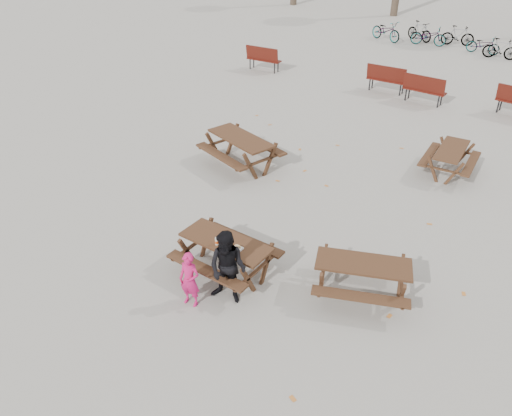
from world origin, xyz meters
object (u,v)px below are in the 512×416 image
Objects in this scene: picnic_table_east at (361,279)px; picnic_table_far at (449,161)px; food_tray at (238,248)px; picnic_table_north at (241,152)px; soda_bottle at (217,241)px; main_picnic_table at (226,249)px; adult at (228,268)px; child at (190,280)px.

picnic_table_east is 1.05× the size of picnic_table_far.
food_tray is 7.10m from picnic_table_far.
picnic_table_north is at bearing 126.42° from food_tray.
soda_bottle is at bearing -43.04° from picnic_table_north.
food_tray is at bearing 159.96° from picnic_table_far.
picnic_table_north is at bearing 126.94° from picnic_table_east.
adult reaches higher than main_picnic_table.
picnic_table_north is at bearing 111.24° from adult.
food_tray is 4.87m from picnic_table_north.
main_picnic_table is 1.05× the size of picnic_table_east.
picnic_table_north is (-4.96, 2.89, 0.06)m from picnic_table_east.
main_picnic_table is 1.22× the size of adult.
food_tray is 0.12× the size of adult.
picnic_table_east is 0.86× the size of picnic_table_north.
food_tray is 0.16× the size of child.
adult is at bearing -34.47° from soda_bottle.
adult is 0.74× the size of picnic_table_north.
soda_bottle is (-0.41, -0.13, 0.05)m from food_tray.
food_tray is 1.08m from child.
food_tray reaches higher than picnic_table_far.
adult reaches higher than picnic_table_east.
main_picnic_table is 1.11× the size of picnic_table_far.
adult is 0.86× the size of picnic_table_east.
soda_bottle is at bearing -107.78° from main_picnic_table.
food_tray is 1.06× the size of soda_bottle.
child is 0.68× the size of picnic_table_far.
soda_bottle is 0.93m from child.
main_picnic_table is 0.33m from soda_bottle.
child is 3.14m from picnic_table_east.
child is 0.65× the size of picnic_table_east.
adult is 0.91× the size of picnic_table_far.
soda_bottle is at bearing -178.09° from picnic_table_east.
picnic_table_north is at bearing 121.50° from soda_bottle.
soda_bottle reaches higher than picnic_table_far.
food_tray reaches higher than main_picnic_table.
adult reaches higher than soda_bottle.
picnic_table_north is at bearing 116.88° from picnic_table_far.
food_tray is 0.43m from soda_bottle.
food_tray is at bearing -38.12° from picnic_table_north.
child is (-0.33, -1.00, -0.24)m from food_tray.
picnic_table_far is (2.23, 6.77, -0.24)m from main_picnic_table.
picnic_table_far is at bearing 71.79° from soda_bottle.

